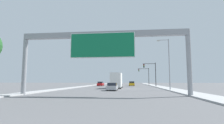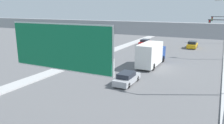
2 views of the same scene
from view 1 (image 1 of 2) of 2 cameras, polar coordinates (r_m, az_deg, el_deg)
The scene contains 10 objects.
sidewalk_right at distance 63.04m, azimuth 13.60°, elevation -7.47°, with size 3.00×120.00×0.15m.
median_strip_left at distance 64.14m, azimuth -6.48°, elevation -7.58°, with size 2.00×120.00×0.15m.
sign_gantry at distance 21.16m, azimuth -3.12°, elevation 5.64°, with size 20.45×0.73×7.68m.
car_far_right at distance 59.58m, azimuth -3.76°, elevation -7.13°, with size 1.76×4.58×1.44m.
car_near_center at distance 59.61m, azimuth 6.47°, elevation -7.07°, with size 1.85×4.40×1.53m.
car_near_left at distance 31.58m, azimuth 0.12°, elevation -8.10°, with size 1.70×4.37×1.37m.
truck_box_primary at distance 40.71m, azimuth 1.53°, elevation -6.09°, with size 2.34×8.30×3.50m.
traffic_light_near_intersection at distance 50.93m, azimuth 12.87°, elevation -2.83°, with size 3.63×0.32×6.88m.
traffic_light_mid_block at distance 70.80m, azimuth 10.86°, elevation -3.74°, with size 4.29×0.32×6.82m.
street_lamp_right at distance 33.67m, azimuth 17.77°, elevation 0.52°, with size 2.22×0.28×9.45m.
Camera 1 is at (3.43, -2.53, 1.73)m, focal length 28.00 mm.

